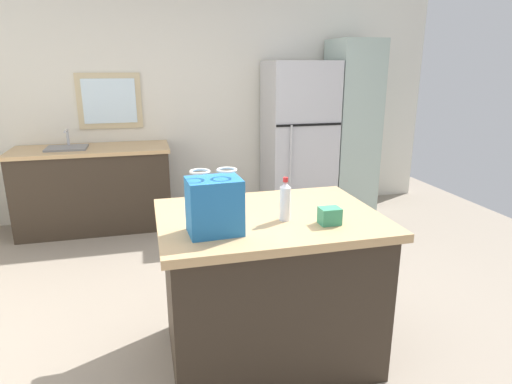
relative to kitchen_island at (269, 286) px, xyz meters
The scene contains 9 objects.
ground 0.54m from the kitchen_island, 81.95° to the left, with size 6.81×6.81×0.00m, color gray.
back_wall 3.07m from the kitchen_island, 89.53° to the left, with size 5.68×0.13×2.69m.
kitchen_island is the anchor object (origin of this frame).
refrigerator 2.80m from the kitchen_island, 66.69° to the left, with size 0.77×0.68×1.78m.
tall_cabinet 3.14m from the kitchen_island, 55.34° to the left, with size 0.52×0.61×2.01m.
sink_counter 2.83m from the kitchen_island, 115.46° to the left, with size 1.60×0.65×1.08m.
shopping_bag 0.72m from the kitchen_island, 150.28° to the right, with size 0.28×0.21×0.33m.
small_box 0.61m from the kitchen_island, 39.36° to the right, with size 0.11×0.09×0.09m, color #388E66.
bottle 0.57m from the kitchen_island, 59.58° to the right, with size 0.06×0.06×0.24m.
Camera 1 is at (-0.69, -2.52, 1.73)m, focal length 30.54 mm.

